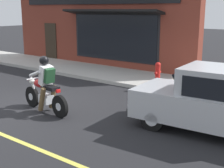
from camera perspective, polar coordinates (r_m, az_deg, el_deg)
ground_plane at (r=9.92m, az=-15.27°, el=-3.78°), size 80.00×80.00×0.00m
sidewalk_curb at (r=15.30m, az=-7.34°, el=2.90°), size 2.60×22.00×0.14m
storefront_building at (r=16.02m, az=-3.02°, el=10.81°), size 1.25×11.19×4.20m
motorcycle_with_rider at (r=9.01m, az=-12.12°, el=-0.88°), size 0.63×2.02×1.62m
car_hatchback at (r=7.73m, az=18.41°, el=-3.00°), size 1.90×3.89×1.57m
fire_hydrant at (r=11.38m, az=8.35°, el=1.74°), size 0.36×0.24×0.88m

